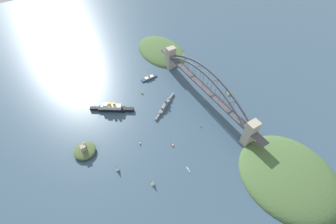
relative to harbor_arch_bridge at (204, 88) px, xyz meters
The scene contains 16 objects.
ground_plane 28.49m from the harbor_arch_bridge, 12.15° to the right, with size 1400.00×1400.00×0.00m, color #385166.
harbor_arch_bridge is the anchor object (origin of this frame).
headland_west_shore 200.53m from the harbor_arch_bridge, behind, with size 149.81×139.36×31.42m.
headland_east_shore 185.69m from the harbor_arch_bridge, ahead, with size 150.11×98.31×24.92m.
ocean_liner 176.69m from the harbor_arch_bridge, 68.43° to the left, with size 50.66×71.71×19.57m.
naval_cruiser 80.79m from the harbor_arch_bridge, 74.35° to the left, with size 44.38×65.45×17.61m.
harbor_ferry_steamer 127.46m from the harbor_arch_bridge, 29.30° to the left, with size 9.49×36.57×7.76m.
fort_island_mid_harbor 235.98m from the harbor_arch_bridge, 89.65° to the left, with size 35.28×34.64×18.23m.
seaplane_taxiing_near_bridge 61.23m from the harbor_arch_bridge, 108.59° to the right, with size 10.90×8.73×4.87m.
small_boat_0 211.40m from the harbor_arch_bridge, 105.23° to the left, with size 10.15×5.86×11.53m.
small_boat_1 126.96m from the harbor_arch_bridge, 119.40° to the left, with size 9.00×2.76×2.56m.
small_boat_2 158.96m from the harbor_arch_bridge, 134.66° to the left, with size 9.47×2.06×2.13m.
small_boat_3 157.87m from the harbor_arch_bridge, 100.96° to the left, with size 9.98×2.83×1.83m.
small_boat_4 198.69m from the harbor_arch_bridge, 121.53° to the left, with size 9.39×6.52×10.26m.
small_boat_5 124.40m from the harbor_arch_bridge, 51.12° to the left, with size 6.98×4.65×6.80m.
channel_marker_buoy 76.45m from the harbor_arch_bridge, 140.15° to the left, with size 2.20×2.20×2.75m.
Camera 1 is at (-234.01, 222.89, 315.34)m, focal length 24.25 mm.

